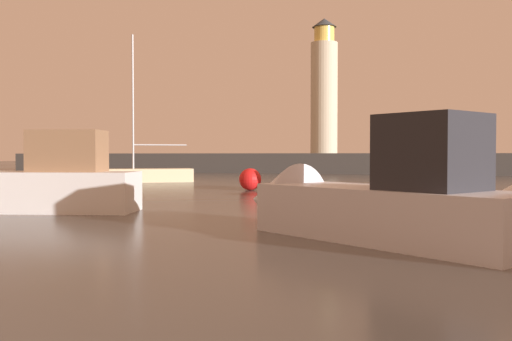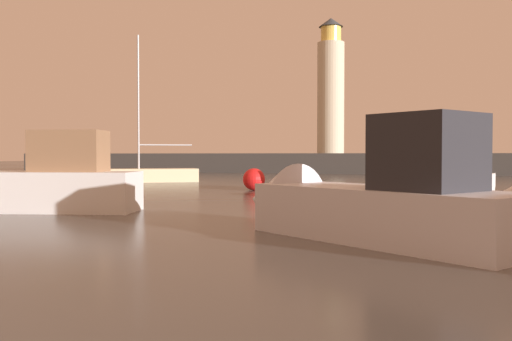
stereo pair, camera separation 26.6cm
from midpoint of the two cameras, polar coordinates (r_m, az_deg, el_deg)
The scene contains 8 objects.
ground_plane at distance 27.80m, azimuth 10.83°, elevation -2.02°, with size 220.00×220.00×0.00m, color #4C4742.
breakwater at distance 53.96m, azimuth 15.19°, elevation 0.69°, with size 82.27×6.79×1.87m, color #423F3D.
lighthouse at distance 55.36m, azimuth 7.69°, elevation 8.11°, with size 2.59×2.59×12.99m.
motorboat_2 at distance 18.92m, azimuth -22.60°, elevation -1.34°, with size 7.62×3.65×2.70m.
motorboat_4 at distance 25.21m, azimuth 20.49°, elevation -0.72°, with size 3.28×7.27×3.01m.
motorboat_5 at distance 12.17m, azimuth 10.45°, elevation -3.05°, with size 7.15×5.47×2.85m.
sailboat_moored at distance 36.59m, azimuth -10.59°, elevation -0.38°, with size 6.06×5.02×9.30m.
mooring_buoy at distance 27.51m, azimuth 0.07°, elevation -0.90°, with size 1.08×1.08×1.08m, color red.
Camera 2 is at (4.43, -1.00, 1.75)m, focal length 39.61 mm.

